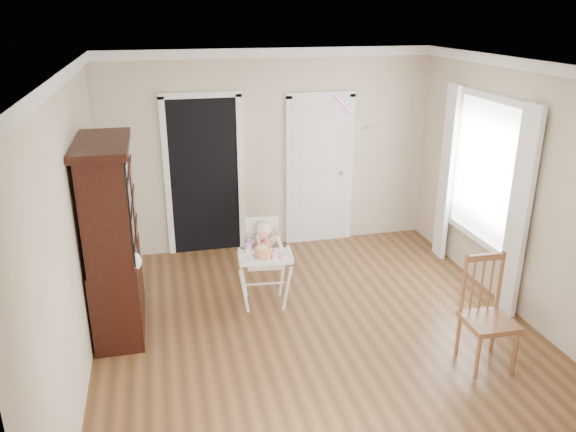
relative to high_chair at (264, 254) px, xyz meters
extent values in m
plane|color=#50341B|center=(0.43, -0.80, -0.62)|extent=(5.00, 5.00, 0.00)
plane|color=white|center=(0.43, -0.80, 2.08)|extent=(5.00, 5.00, 0.00)
plane|color=beige|center=(0.43, 1.70, 0.73)|extent=(4.50, 0.00, 4.50)
plane|color=beige|center=(-1.82, -0.80, 0.73)|extent=(0.00, 5.00, 5.00)
plane|color=beige|center=(2.68, -0.80, 0.73)|extent=(0.00, 5.00, 5.00)
cube|color=black|center=(-0.47, 1.68, 0.43)|extent=(0.90, 0.03, 2.10)
cube|color=white|center=(-0.96, 1.68, 0.43)|extent=(0.08, 0.05, 2.18)
cube|color=white|center=(0.02, 1.68, 0.43)|extent=(0.08, 0.05, 2.18)
cube|color=white|center=(-0.47, 1.68, 1.52)|extent=(1.06, 0.05, 0.08)
cube|color=white|center=(1.13, 1.67, 0.40)|extent=(0.80, 0.05, 2.05)
cube|color=white|center=(0.69, 1.68, 0.40)|extent=(0.08, 0.05, 2.13)
cube|color=white|center=(1.57, 1.68, 0.40)|extent=(0.08, 0.05, 2.13)
sphere|color=gold|center=(1.45, 1.64, 0.38)|extent=(0.06, 0.06, 0.06)
cube|color=white|center=(2.66, 0.00, 0.78)|extent=(0.02, 1.20, 1.60)
cube|color=white|center=(2.64, 0.00, 1.62)|extent=(0.06, 1.36, 0.08)
cube|color=white|center=(2.58, -0.78, 0.53)|extent=(0.08, 0.28, 2.30)
cube|color=white|center=(2.58, 0.78, 0.53)|extent=(0.08, 0.28, 2.30)
cylinder|color=white|center=(-0.25, -0.18, -0.35)|extent=(0.13, 0.11, 0.58)
cylinder|color=white|center=(0.21, -0.23, -0.35)|extent=(0.11, 0.13, 0.58)
cylinder|color=white|center=(-0.21, 0.24, -0.35)|extent=(0.11, 0.13, 0.58)
cylinder|color=white|center=(0.26, 0.19, -0.35)|extent=(0.13, 0.11, 0.58)
cylinder|color=white|center=(0.00, -0.04, -0.35)|extent=(0.45, 0.07, 0.02)
cube|color=white|center=(0.00, 0.01, -0.09)|extent=(0.41, 0.39, 0.08)
cube|color=white|center=(-0.18, 0.03, 0.03)|extent=(0.07, 0.33, 0.18)
cube|color=white|center=(0.18, -0.01, 0.03)|extent=(0.07, 0.33, 0.18)
cube|color=white|center=(0.02, 0.17, 0.15)|extent=(0.37, 0.10, 0.43)
cube|color=white|center=(-0.02, -0.23, 0.07)|extent=(0.58, 0.45, 0.03)
cube|color=white|center=(-0.04, -0.42, 0.08)|extent=(0.55, 0.09, 0.04)
ellipsoid|color=beige|center=(0.00, 0.03, 0.06)|extent=(0.22, 0.18, 0.26)
sphere|color=beige|center=(0.00, 0.03, 0.26)|extent=(0.19, 0.19, 0.18)
sphere|color=red|center=(0.00, -0.02, 0.11)|extent=(0.13, 0.13, 0.13)
sphere|color=red|center=(-0.03, -0.05, 0.22)|extent=(0.07, 0.07, 0.07)
sphere|color=red|center=(0.15, -0.06, 0.26)|extent=(0.06, 0.06, 0.06)
cylinder|color=silver|center=(-0.05, -0.23, 0.08)|extent=(0.22, 0.22, 0.01)
cylinder|color=red|center=(-0.05, -0.23, 0.13)|extent=(0.17, 0.17, 0.09)
cylinder|color=#F2E08C|center=(-0.03, -0.25, 0.17)|extent=(0.08, 0.08, 0.02)
cylinder|color=#F797D5|center=(-0.18, -0.06, 0.14)|extent=(0.07, 0.07, 0.11)
cylinder|color=#785B9F|center=(-0.18, -0.06, 0.21)|extent=(0.07, 0.07, 0.03)
cone|color=#785B9F|center=(-0.18, -0.06, 0.24)|extent=(0.02, 0.02, 0.04)
cube|color=black|center=(-1.56, -0.14, -0.20)|extent=(0.46, 1.12, 0.84)
cube|color=black|center=(-1.56, -0.14, 0.77)|extent=(0.43, 1.12, 1.12)
cube|color=black|center=(-1.34, -0.42, 0.77)|extent=(0.02, 0.48, 0.98)
cube|color=black|center=(-1.34, 0.14, 0.77)|extent=(0.02, 0.48, 0.98)
cube|color=black|center=(-1.56, -0.14, 1.35)|extent=(0.50, 1.19, 0.07)
ellipsoid|color=white|center=(-1.38, -0.46, 0.26)|extent=(0.19, 0.15, 0.20)
cube|color=brown|center=(1.79, -1.63, -0.16)|extent=(0.45, 0.45, 0.05)
cylinder|color=brown|center=(1.60, -1.81, -0.39)|extent=(0.04, 0.04, 0.46)
cylinder|color=brown|center=(1.97, -1.83, -0.39)|extent=(0.04, 0.04, 0.46)
cylinder|color=brown|center=(1.62, -1.44, -0.39)|extent=(0.04, 0.04, 0.46)
cylinder|color=brown|center=(1.99, -1.45, -0.39)|extent=(0.04, 0.04, 0.46)
cylinder|color=brown|center=(1.62, -1.43, 0.14)|extent=(0.04, 0.04, 0.60)
cylinder|color=brown|center=(1.99, -1.44, 0.14)|extent=(0.04, 0.04, 0.60)
cube|color=brown|center=(1.80, -1.44, 0.41)|extent=(0.39, 0.06, 0.06)
camera|label=1|loc=(-1.04, -5.58, 2.56)|focal=35.00mm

